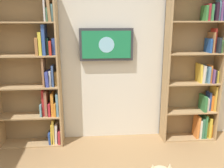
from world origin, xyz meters
name	(u,v)px	position (x,y,z in m)	size (l,w,h in m)	color
wall_back	(111,47)	(0.00, -2.23, 1.35)	(4.52, 0.06, 2.70)	silver
bookshelf_left	(198,71)	(-1.23, -2.06, 1.02)	(0.78, 0.28, 2.14)	tan
bookshelf_right	(35,73)	(1.04, -2.06, 1.03)	(0.87, 0.28, 2.13)	tan
wall_mounted_tv	(106,45)	(0.07, -2.15, 1.40)	(0.74, 0.07, 0.44)	#333338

